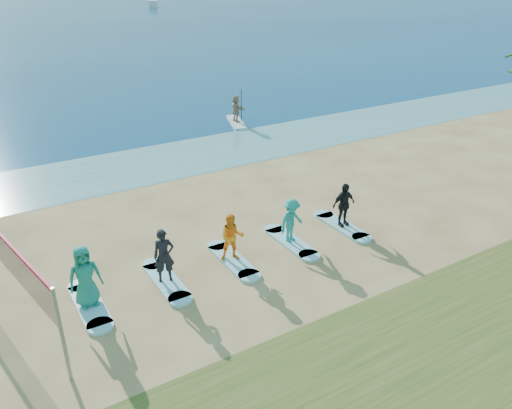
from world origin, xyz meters
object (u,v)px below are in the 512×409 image
surfboard_1 (166,281)px  surfboard_3 (291,242)px  boat_offshore_b (153,7)px  surfboard_0 (90,305)px  student_1 (164,256)px  paddleboarder (236,108)px  student_3 (291,221)px  surfboard_4 (342,226)px  paddleboard (236,122)px  surfboard_2 (233,260)px  student_0 (85,276)px  student_2 (232,237)px  student_4 (344,205)px

surfboard_1 → surfboard_3: (4.51, 0.00, 0.00)m
boat_offshore_b → surfboard_0: size_ratio=3.08×
boat_offshore_b → student_1: size_ratio=4.07×
paddleboarder → surfboard_1: bearing=146.3°
student_3 → surfboard_4: bearing=-14.1°
paddleboard → surfboard_2: size_ratio=1.36×
paddleboard → student_0: student_0 is taller
surfboard_0 → student_0: size_ratio=1.22×
surfboard_3 → student_3: student_3 is taller
student_1 → student_2: (2.26, 0.00, -0.05)m
paddleboard → surfboard_4: (-3.28, -13.67, -0.01)m
surfboard_0 → student_1: student_1 is taller
boat_offshore_b → student_1: (-41.97, -112.48, 0.92)m
surfboard_2 → surfboard_3: size_ratio=1.00×
student_4 → boat_offshore_b: bearing=74.5°
surfboard_1 → surfboard_4: (6.77, 0.00, 0.00)m
student_3 → student_4: student_4 is taller
boat_offshore_b → surfboard_2: (-39.72, -112.48, 0.04)m
student_1 → surfboard_3: bearing=14.7°
student_0 → student_4: bearing=-1.2°
boat_offshore_b → surfboard_1: bearing=-90.5°
paddleboarder → student_1: bearing=146.3°
paddleboarder → surfboard_0: size_ratio=0.71×
paddleboarder → student_3: paddleboarder is taller
paddleboarder → student_1: (-10.05, -13.67, 0.02)m
surfboard_4 → student_4: (0.00, 0.00, 0.85)m
student_3 → student_4: (2.26, 0.00, 0.03)m
surfboard_1 → surfboard_4: same height
student_1 → student_4: bearing=14.7°
surfboard_2 → student_4: size_ratio=1.37×
paddleboarder → surfboard_4: (-3.28, -13.67, -0.86)m
surfboard_2 → student_2: 0.83m
paddleboard → surfboard_0: bearing=-113.8°
surfboard_0 → student_3: 6.82m
student_0 → paddleboarder: bearing=46.9°
student_3 → surfboard_3: bearing=0.0°
paddleboard → student_4: 14.08m
student_3 → surfboard_4: 2.40m
surfboard_2 → surfboard_1: bearing=180.0°
boat_offshore_b → student_0: 120.87m
student_3 → student_4: bearing=-14.1°
surfboard_0 → surfboard_3: bearing=0.0°
student_0 → surfboard_2: bearing=-1.2°
paddleboard → paddleboarder: paddleboarder is taller
surfboard_0 → paddleboard: bearing=48.0°
paddleboarder → student_1: student_1 is taller
surfboard_0 → surfboard_2: bearing=0.0°
boat_offshore_b → surfboard_2: 119.29m
boat_offshore_b → surfboard_1: (-41.97, -112.48, 0.04)m
surfboard_1 → student_3: bearing=0.0°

